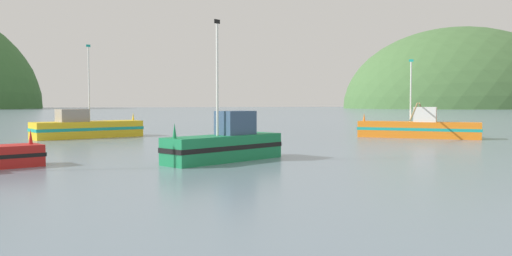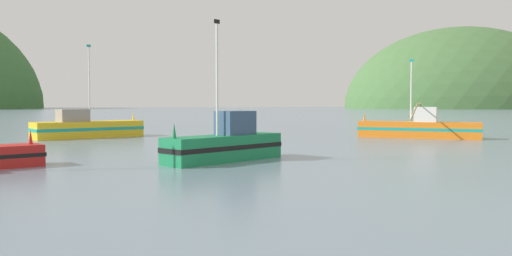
{
  "view_description": "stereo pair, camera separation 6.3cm",
  "coord_description": "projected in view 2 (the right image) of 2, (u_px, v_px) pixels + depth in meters",
  "views": [
    {
      "loc": [
        -13.73,
        -7.88,
        2.95
      ],
      "look_at": [
        -4.99,
        21.43,
        1.4
      ],
      "focal_mm": 35.87,
      "sensor_mm": 36.0,
      "label": 1
    },
    {
      "loc": [
        -13.67,
        -7.9,
        2.95
      ],
      "look_at": [
        -4.99,
        21.43,
        1.4
      ],
      "focal_mm": 35.87,
      "sensor_mm": 36.0,
      "label": 2
    }
  ],
  "objects": [
    {
      "name": "fishing_boat_orange",
      "position": [
        419.0,
        128.0,
        42.08
      ],
      "size": [
        8.63,
        9.51,
        6.48
      ],
      "rotation": [
        0.0,
        0.0,
        2.46
      ],
      "color": "orange",
      "rests_on": "ground"
    },
    {
      "name": "fishing_boat_yellow",
      "position": [
        87.0,
        128.0,
        42.38
      ],
      "size": [
        9.15,
        5.62,
        7.71
      ],
      "rotation": [
        0.0,
        0.0,
        0.39
      ],
      "color": "gold",
      "rests_on": "ground"
    },
    {
      "name": "hill_mid_left",
      "position": [
        462.0,
        108.0,
        253.67
      ],
      "size": [
        119.3,
        95.44,
        79.57
      ],
      "primitive_type": "ellipsoid",
      "color": "#47703D",
      "rests_on": "ground"
    },
    {
      "name": "fishing_boat_green",
      "position": [
        225.0,
        144.0,
        25.62
      ],
      "size": [
        6.73,
        4.85,
        6.99
      ],
      "rotation": [
        0.0,
        0.0,
        3.66
      ],
      "color": "#197A47",
      "rests_on": "ground"
    }
  ]
}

